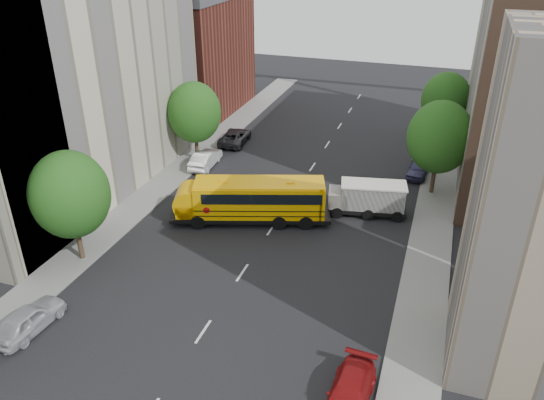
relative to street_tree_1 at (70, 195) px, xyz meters
The scene contains 19 objects.
ground 12.71m from the street_tree_1, 19.98° to the left, with size 120.00×120.00×0.00m, color black.
sidewalk_left 10.26m from the street_tree_1, 93.18° to the left, with size 3.00×80.00×0.12m, color slate.
sidewalk_right 24.72m from the street_tree_1, 21.80° to the left, with size 3.00×80.00×0.12m, color slate.
lane_markings 18.48m from the street_tree_1, 51.84° to the left, with size 0.15×64.00×0.01m, color silver.
building_left_cream 13.21m from the street_tree_1, 124.99° to the left, with size 10.00×26.00×20.00m, color beige.
building_left_redbrick 32.79m from the street_tree_1, 102.34° to the left, with size 10.00×15.00×13.00m, color maroon.
building_right_far 37.86m from the street_tree_1, 39.61° to the left, with size 10.00×22.00×18.00m, color tan.
street_tree_1 is the anchor object (origin of this frame).
street_tree_2 18.00m from the street_tree_1, 90.00° to the left, with size 4.99×4.99×7.71m.
street_tree_4 28.43m from the street_tree_1, 39.29° to the left, with size 5.25×5.25×8.10m.
street_tree_5 37.20m from the street_tree_1, 53.75° to the left, with size 4.86×4.86×7.51m.
school_bus 12.80m from the street_tree_1, 43.79° to the left, with size 12.40×6.41×3.43m.
safari_truck 21.72m from the street_tree_1, 36.03° to the left, with size 6.53×3.40×2.66m.
parked_car_0 8.31m from the street_tree_1, 76.59° to the right, with size 1.83×4.54×1.55m, color silver.
parked_car_1 17.44m from the street_tree_1, 85.26° to the left, with size 1.67×4.80×1.58m, color silver.
parked_car_2 23.73m from the street_tree_1, 85.63° to the left, with size 2.44×5.30×1.47m, color black.
parked_car_3 21.25m from the street_tree_1, 18.03° to the right, with size 1.96×4.82×1.40m, color maroon.
parked_car_4 29.92m from the street_tree_1, 45.94° to the left, with size 1.67×4.15×1.41m, color #38365F.
parked_car_5 33.62m from the street_tree_1, 51.86° to the left, with size 1.52×4.37×1.44m, color gray.
Camera 1 is at (11.10, -28.55, 20.53)m, focal length 35.00 mm.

